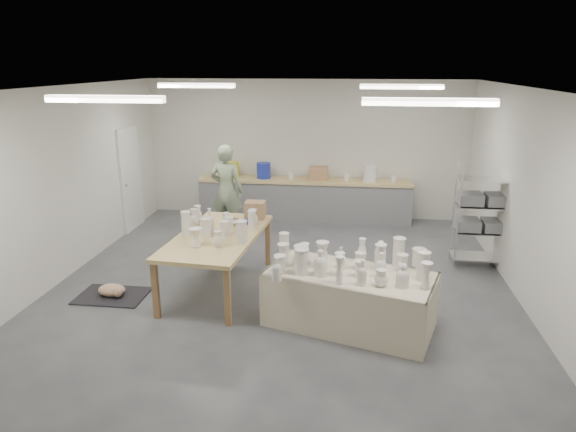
# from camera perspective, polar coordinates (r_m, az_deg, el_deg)

# --- Properties ---
(room) EXTENTS (8.00, 8.02, 3.00)m
(room) POSITION_cam_1_polar(r_m,az_deg,el_deg) (7.44, -1.59, 6.78)
(room) COLOR #424449
(room) RESTS_ON ground
(back_counter) EXTENTS (4.60, 0.60, 1.24)m
(back_counter) POSITION_cam_1_polar(r_m,az_deg,el_deg) (11.26, 1.79, 2.03)
(back_counter) COLOR tan
(back_counter) RESTS_ON ground
(wire_shelf) EXTENTS (0.88, 0.48, 1.80)m
(wire_shelf) POSITION_cam_1_polar(r_m,az_deg,el_deg) (9.15, 20.75, 0.27)
(wire_shelf) COLOR silver
(wire_shelf) RESTS_ON ground
(drying_table) EXTENTS (2.33, 1.62, 1.12)m
(drying_table) POSITION_cam_1_polar(r_m,az_deg,el_deg) (6.81, 6.87, -8.73)
(drying_table) COLOR olive
(drying_table) RESTS_ON ground
(work_table) EXTENTS (1.33, 2.39, 1.24)m
(work_table) POSITION_cam_1_polar(r_m,az_deg,el_deg) (7.82, -7.52, -1.83)
(work_table) COLOR tan
(work_table) RESTS_ON ground
(rug) EXTENTS (1.00, 0.70, 0.02)m
(rug) POSITION_cam_1_polar(r_m,az_deg,el_deg) (8.15, -18.93, -8.37)
(rug) COLOR black
(rug) RESTS_ON ground
(cat) EXTENTS (0.43, 0.33, 0.17)m
(cat) POSITION_cam_1_polar(r_m,az_deg,el_deg) (8.09, -18.91, -7.79)
(cat) COLOR white
(cat) RESTS_ON rug
(potter) EXTENTS (0.73, 0.54, 1.83)m
(potter) POSITION_cam_1_polar(r_m,az_deg,el_deg) (10.17, -6.81, 2.82)
(potter) COLOR #8CA17C
(potter) RESTS_ON ground
(red_stool) EXTENTS (0.38, 0.38, 0.31)m
(red_stool) POSITION_cam_1_polar(r_m,az_deg,el_deg) (10.59, -6.34, -0.22)
(red_stool) COLOR red
(red_stool) RESTS_ON ground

